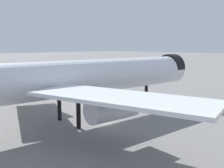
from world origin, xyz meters
name	(u,v)px	position (x,y,z in m)	size (l,w,h in m)	color
ground	(104,123)	(0.00, 0.00, 0.00)	(900.00, 900.00, 0.00)	slate
airliner_near_gate	(79,78)	(-2.61, 3.90, 8.29)	(64.14, 58.22, 18.80)	silver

